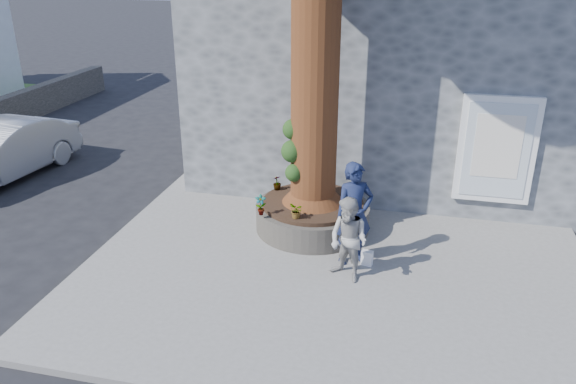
% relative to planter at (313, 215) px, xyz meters
% --- Properties ---
extents(ground, '(120.00, 120.00, 0.00)m').
position_rel_planter_xyz_m(ground, '(-0.80, -2.00, -0.41)').
color(ground, black).
rests_on(ground, ground).
extents(pavement, '(9.00, 8.00, 0.12)m').
position_rel_planter_xyz_m(pavement, '(0.70, -1.00, -0.35)').
color(pavement, slate).
rests_on(pavement, ground).
extents(yellow_line, '(0.10, 30.00, 0.01)m').
position_rel_planter_xyz_m(yellow_line, '(-3.85, -1.00, -0.41)').
color(yellow_line, yellow).
rests_on(yellow_line, ground).
extents(stone_shop, '(10.30, 8.30, 6.30)m').
position_rel_planter_xyz_m(stone_shop, '(1.70, 5.20, 2.75)').
color(stone_shop, '#4F5254').
rests_on(stone_shop, ground).
extents(planter, '(2.30, 2.30, 0.60)m').
position_rel_planter_xyz_m(planter, '(0.00, 0.00, 0.00)').
color(planter, black).
rests_on(planter, pavement).
extents(man, '(0.83, 0.74, 1.90)m').
position_rel_planter_xyz_m(man, '(0.96, -1.15, 0.66)').
color(man, '#161E3D').
rests_on(man, pavement).
extents(woman, '(0.91, 0.86, 1.50)m').
position_rel_planter_xyz_m(woman, '(0.95, -1.77, 0.46)').
color(woman, '#999792').
rests_on(woman, pavement).
extents(shopping_bag, '(0.22, 0.16, 0.28)m').
position_rel_planter_xyz_m(shopping_bag, '(1.24, -1.24, -0.15)').
color(shopping_bag, white).
rests_on(shopping_bag, pavement).
extents(car_silver, '(1.95, 4.46, 1.43)m').
position_rel_planter_xyz_m(car_silver, '(-8.25, 1.24, 0.30)').
color(car_silver, gray).
rests_on(car_silver, ground).
extents(plant_a, '(0.25, 0.20, 0.41)m').
position_rel_planter_xyz_m(plant_a, '(-0.85, -0.85, 0.51)').
color(plant_a, gray).
rests_on(plant_a, planter).
extents(plant_b, '(0.26, 0.26, 0.39)m').
position_rel_planter_xyz_m(plant_b, '(0.85, 0.06, 0.51)').
color(plant_b, gray).
rests_on(plant_b, planter).
extents(plant_c, '(0.25, 0.25, 0.31)m').
position_rel_planter_xyz_m(plant_c, '(-0.85, 0.43, 0.46)').
color(plant_c, gray).
rests_on(plant_c, planter).
extents(plant_d, '(0.34, 0.36, 0.31)m').
position_rel_planter_xyz_m(plant_d, '(-0.15, -0.85, 0.46)').
color(plant_d, gray).
rests_on(plant_d, planter).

